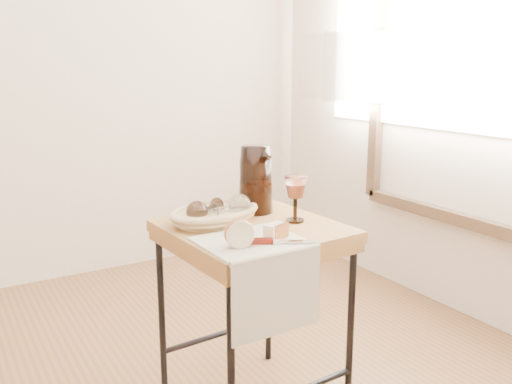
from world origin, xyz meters
TOP-DOWN VIEW (x-y plane):
  - wall_back at (0.00, 1.80)m, footprint 3.60×0.00m
  - window at (1.78, 0.35)m, footprint 0.04×1.14m
  - curtain at (1.74, 0.35)m, footprint 0.02×1.00m
  - side_table at (0.51, 0.15)m, footprint 0.57×0.57m
  - tea_towel at (0.41, -0.00)m, footprint 0.31×0.28m
  - bread_basket at (0.42, 0.25)m, footprint 0.34×0.27m
  - goblet_lying_a at (0.39, 0.26)m, footprint 0.14×0.12m
  - goblet_lying_b at (0.46, 0.23)m, footprint 0.14×0.09m
  - pitcher at (0.61, 0.30)m, footprint 0.19×0.26m
  - wine_goblet at (0.66, 0.12)m, footprint 0.09×0.09m
  - apple_half at (0.36, -0.03)m, footprint 0.10×0.07m
  - apple_wedge at (0.48, -0.02)m, footprint 0.08×0.06m
  - table_knife at (0.47, -0.07)m, footprint 0.20×0.12m

SIDE VIEW (x-z plane):
  - side_table at x=0.51m, z-range 0.00..0.68m
  - tea_towel at x=0.41m, z-range 0.68..0.69m
  - table_knife at x=0.47m, z-range 0.69..0.71m
  - bread_basket at x=0.42m, z-range 0.68..0.73m
  - apple_wedge at x=0.48m, z-range 0.69..0.74m
  - apple_half at x=0.36m, z-range 0.69..0.77m
  - goblet_lying_a at x=0.39m, z-range 0.70..0.77m
  - goblet_lying_b at x=0.46m, z-range 0.70..0.78m
  - wine_goblet at x=0.66m, z-range 0.68..0.85m
  - pitcher at x=0.61m, z-range 0.66..0.95m
  - curtain at x=1.74m, z-range 0.10..2.30m
  - wall_back at x=0.00m, z-range 0.00..2.70m
  - window at x=1.78m, z-range 0.48..2.42m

